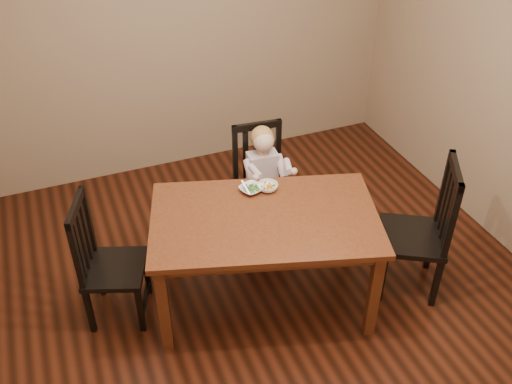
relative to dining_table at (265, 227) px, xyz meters
name	(u,v)px	position (x,y,z in m)	size (l,w,h in m)	color
room	(270,135)	(0.04, 0.03, 0.68)	(4.01, 4.01, 2.71)	#431B0E
dining_table	(265,227)	(0.00, 0.00, 0.00)	(1.70, 1.30, 0.75)	#482310
chair_child	(261,185)	(0.27, 0.74, -0.21)	(0.45, 0.43, 0.96)	black
chair_left	(107,263)	(-1.04, 0.27, -0.20)	(0.51, 0.53, 0.96)	black
chair_right	(421,231)	(1.08, -0.27, -0.16)	(0.61, 0.62, 1.06)	black
toddler	(263,174)	(0.27, 0.69, -0.07)	(0.31, 0.39, 0.53)	beige
bowl_peas	(251,189)	(0.02, 0.30, 0.11)	(0.16, 0.16, 0.04)	white
bowl_veg	(268,187)	(0.13, 0.28, 0.11)	(0.15, 0.15, 0.05)	white
fork	(246,188)	(-0.02, 0.29, 0.13)	(0.03, 0.12, 0.05)	silver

